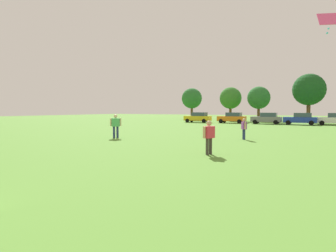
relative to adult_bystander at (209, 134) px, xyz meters
The scene contains 14 objects.
ground_plane 18.11m from the adult_bystander, 101.21° to the left, with size 160.00×160.00×0.00m, color #568C33.
adult_bystander is the anchor object (origin of this frame).
bystander_near_trees 10.01m from the adult_bystander, 154.58° to the left, with size 0.69×0.62×1.79m.
bystander_midfield 7.72m from the adult_bystander, 91.29° to the left, with size 0.49×0.65×1.53m.
kite 8.45m from the adult_bystander, 37.56° to the left, with size 1.23×0.86×1.10m.
parked_car_yellow_0 34.04m from the adult_bystander, 113.12° to the left, with size 4.30×2.02×1.68m.
parked_car_orange_1 32.81m from the adult_bystander, 103.76° to the left, with size 4.30×2.02×1.68m.
parked_car_gray_2 31.79m from the adult_bystander, 94.53° to the left, with size 4.30×2.02×1.68m.
parked_car_blue_3 31.39m from the adult_bystander, 86.16° to the left, with size 4.30×2.02×1.68m.
parked_car_white_4 32.92m from the adult_bystander, 79.00° to the left, with size 4.30×2.02×1.68m.
tree_far_left 46.64m from the adult_bystander, 114.51° to the left, with size 4.21×4.21×6.56m.
tree_left 42.20m from the adult_bystander, 104.64° to the left, with size 4.07×4.07×6.35m.
tree_center_left 40.72m from the adult_bystander, 97.58° to the left, with size 4.02×4.02×6.26m.
tree_center_right 38.90m from the adult_bystander, 85.90° to the left, with size 5.05×5.05×7.87m.
Camera 1 is at (8.28, -0.78, 2.17)m, focal length 30.82 mm.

